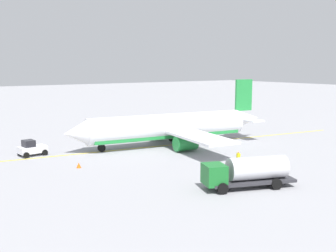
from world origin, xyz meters
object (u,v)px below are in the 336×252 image
at_px(airplane, 171,127).
at_px(pushback_tug, 32,148).
at_px(fuel_tanker, 248,171).
at_px(refueling_worker, 238,158).
at_px(safety_cone_nose, 79,165).

height_order(airplane, pushback_tug, airplane).
bearing_deg(fuel_tanker, airplane, -105.65).
bearing_deg(refueling_worker, airplane, -91.30).
distance_m(fuel_tanker, refueling_worker, 9.58).
xyz_separation_m(fuel_tanker, refueling_worker, (-5.97, -7.43, -0.89)).
relative_size(pushback_tug, refueling_worker, 2.23).
xyz_separation_m(fuel_tanker, pushback_tug, (13.55, -27.12, -0.70)).
bearing_deg(airplane, pushback_tug, -12.98).
bearing_deg(safety_cone_nose, pushback_tug, -74.78).
xyz_separation_m(airplane, fuel_tanker, (6.32, 22.54, -1.05)).
distance_m(pushback_tug, refueling_worker, 27.72).
bearing_deg(fuel_tanker, safety_cone_nose, -57.74).
distance_m(airplane, refueling_worker, 15.23).
xyz_separation_m(airplane, refueling_worker, (0.34, 15.11, -1.94)).
relative_size(refueling_worker, safety_cone_nose, 2.66).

